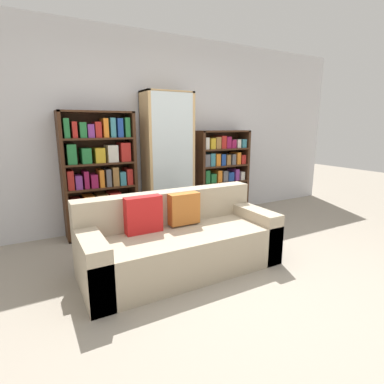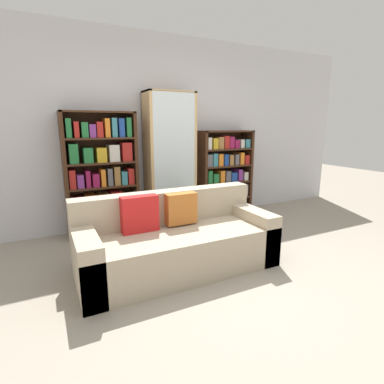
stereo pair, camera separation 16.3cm
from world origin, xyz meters
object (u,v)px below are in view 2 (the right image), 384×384
Objects in this scene: bookshelf_left at (102,177)px; wine_bottle at (219,215)px; bookshelf_right at (224,174)px; couch at (176,242)px; display_cabinet at (170,160)px.

bookshelf_left is 1.73m from wine_bottle.
bookshelf_left is 4.05× the size of wine_bottle.
bookshelf_left is 1.92m from bookshelf_right.
display_cabinet is (0.51, 1.38, 0.66)m from couch.
wine_bottle is at bearing -36.73° from display_cabinet.
display_cabinet reaches higher than bookshelf_right.
bookshelf_left is at bearing -179.98° from bookshelf_right.
bookshelf_left is 0.98m from display_cabinet.
display_cabinet is at bearing -0.88° from bookshelf_left.
wine_bottle is (1.09, 0.95, -0.12)m from couch.
couch is 1.03× the size of display_cabinet.
couch is 1.55m from bookshelf_left.
couch is 1.62m from display_cabinet.
couch is 1.45m from wine_bottle.
bookshelf_left is 1.19× the size of bookshelf_right.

